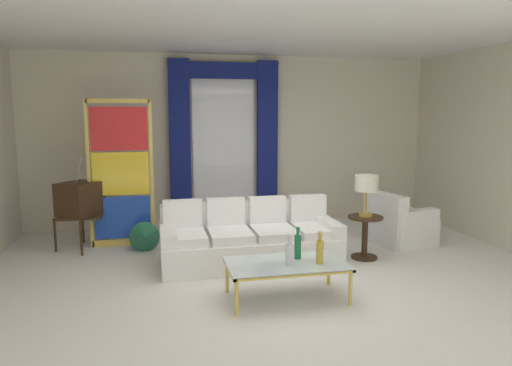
# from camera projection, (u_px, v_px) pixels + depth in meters

# --- Properties ---
(ground_plane) EXTENTS (16.00, 16.00, 0.00)m
(ground_plane) POSITION_uv_depth(u_px,v_px,m) (276.00, 279.00, 5.68)
(ground_plane) COLOR white
(wall_rear) EXTENTS (8.00, 0.12, 3.00)m
(wall_rear) POSITION_uv_depth(u_px,v_px,m) (234.00, 141.00, 8.42)
(wall_rear) COLOR beige
(wall_rear) RESTS_ON ground
(wall_right) EXTENTS (0.12, 7.00, 3.00)m
(wall_right) POSITION_uv_depth(u_px,v_px,m) (510.00, 147.00, 6.81)
(wall_right) COLOR beige
(wall_right) RESTS_ON ground
(ceiling_slab) EXTENTS (8.00, 7.60, 0.04)m
(ceiling_slab) POSITION_uv_depth(u_px,v_px,m) (262.00, 32.00, 6.01)
(ceiling_slab) COLOR white
(curtained_window) EXTENTS (2.00, 0.17, 2.70)m
(curtained_window) POSITION_uv_depth(u_px,v_px,m) (224.00, 128.00, 8.19)
(curtained_window) COLOR white
(curtained_window) RESTS_ON ground
(couch_white_long) EXTENTS (2.34, 0.93, 0.86)m
(couch_white_long) POSITION_uv_depth(u_px,v_px,m) (249.00, 240.00, 6.28)
(couch_white_long) COLOR white
(couch_white_long) RESTS_ON ground
(coffee_table) EXTENTS (1.28, 0.70, 0.41)m
(coffee_table) POSITION_uv_depth(u_px,v_px,m) (287.00, 265.00, 5.02)
(coffee_table) COLOR silver
(coffee_table) RESTS_ON ground
(bottle_blue_decanter) EXTENTS (0.07, 0.07, 0.36)m
(bottle_blue_decanter) POSITION_uv_depth(u_px,v_px,m) (298.00, 245.00, 5.14)
(bottle_blue_decanter) COLOR #196B3D
(bottle_blue_decanter) RESTS_ON coffee_table
(bottle_crystal_tall) EXTENTS (0.08, 0.08, 0.35)m
(bottle_crystal_tall) POSITION_uv_depth(u_px,v_px,m) (320.00, 250.00, 4.97)
(bottle_crystal_tall) COLOR gold
(bottle_crystal_tall) RESTS_ON coffee_table
(bottle_amber_squat) EXTENTS (0.08, 0.08, 0.34)m
(bottle_amber_squat) POSITION_uv_depth(u_px,v_px,m) (289.00, 252.00, 4.92)
(bottle_amber_squat) COLOR silver
(bottle_amber_squat) RESTS_ON coffee_table
(vintage_tv) EXTENTS (0.75, 0.77, 1.35)m
(vintage_tv) POSITION_uv_depth(u_px,v_px,m) (80.00, 200.00, 6.87)
(vintage_tv) COLOR #382314
(vintage_tv) RESTS_ON ground
(armchair_white) EXTENTS (0.97, 0.95, 0.80)m
(armchair_white) POSITION_uv_depth(u_px,v_px,m) (398.00, 225.00, 7.21)
(armchair_white) COLOR white
(armchair_white) RESTS_ON ground
(stained_glass_divider) EXTENTS (0.95, 0.05, 2.20)m
(stained_glass_divider) POSITION_uv_depth(u_px,v_px,m) (121.00, 177.00, 6.98)
(stained_glass_divider) COLOR gold
(stained_glass_divider) RESTS_ON ground
(peacock_figurine) EXTENTS (0.44, 0.60, 0.50)m
(peacock_figurine) POSITION_uv_depth(u_px,v_px,m) (144.00, 238.00, 6.75)
(peacock_figurine) COLOR beige
(peacock_figurine) RESTS_ON ground
(round_side_table) EXTENTS (0.48, 0.48, 0.59)m
(round_side_table) POSITION_uv_depth(u_px,v_px,m) (365.00, 233.00, 6.45)
(round_side_table) COLOR #382314
(round_side_table) RESTS_ON ground
(table_lamp_brass) EXTENTS (0.32, 0.32, 0.57)m
(table_lamp_brass) POSITION_uv_depth(u_px,v_px,m) (367.00, 185.00, 6.36)
(table_lamp_brass) COLOR #B29338
(table_lamp_brass) RESTS_ON round_side_table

